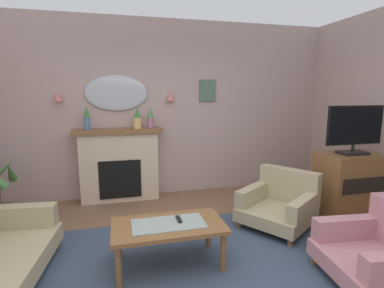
{
  "coord_description": "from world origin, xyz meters",
  "views": [
    {
      "loc": [
        -0.72,
        -2.31,
        1.72
      ],
      "look_at": [
        0.21,
        1.36,
        1.05
      ],
      "focal_mm": 27.55,
      "sensor_mm": 36.0,
      "label": 1
    }
  ],
  "objects_px": {
    "wall_mirror": "(117,93)",
    "fireplace": "(120,165)",
    "mantel_vase_right": "(137,119)",
    "tv_cabinet": "(348,185)",
    "armchair_near_fireplace": "(280,203)",
    "tv_flatscreen": "(355,128)",
    "armchair_beside_couch": "(382,251)",
    "tv_remote": "(179,219)",
    "mantel_vase_left": "(150,117)",
    "wall_sconce_left": "(58,96)",
    "framed_picture": "(207,91)",
    "mantel_vase_centre": "(87,118)",
    "wall_sconce_right": "(170,96)",
    "coffee_table": "(169,229)"
  },
  "relations": [
    {
      "from": "wall_sconce_right",
      "to": "tv_cabinet",
      "type": "relative_size",
      "value": 0.16
    },
    {
      "from": "wall_mirror",
      "to": "wall_sconce_right",
      "type": "xyz_separation_m",
      "value": [
        0.85,
        -0.05,
        -0.05
      ]
    },
    {
      "from": "armchair_beside_couch",
      "to": "tv_flatscreen",
      "type": "relative_size",
      "value": 1.07
    },
    {
      "from": "mantel_vase_right",
      "to": "mantel_vase_left",
      "type": "bearing_deg",
      "value": 0.0
    },
    {
      "from": "wall_mirror",
      "to": "fireplace",
      "type": "bearing_deg",
      "value": -90.0
    },
    {
      "from": "armchair_near_fireplace",
      "to": "tv_cabinet",
      "type": "height_order",
      "value": "tv_cabinet"
    },
    {
      "from": "armchair_beside_couch",
      "to": "tv_remote",
      "type": "bearing_deg",
      "value": 155.31
    },
    {
      "from": "framed_picture",
      "to": "coffee_table",
      "type": "bearing_deg",
      "value": -116.08
    },
    {
      "from": "wall_mirror",
      "to": "tv_flatscreen",
      "type": "bearing_deg",
      "value": -27.76
    },
    {
      "from": "framed_picture",
      "to": "tv_remote",
      "type": "height_order",
      "value": "framed_picture"
    },
    {
      "from": "wall_sconce_left",
      "to": "armchair_beside_couch",
      "type": "xyz_separation_m",
      "value": [
        3.12,
        -2.84,
        -1.35
      ]
    },
    {
      "from": "armchair_near_fireplace",
      "to": "armchair_beside_couch",
      "type": "relative_size",
      "value": 1.25
    },
    {
      "from": "armchair_near_fireplace",
      "to": "armchair_beside_couch",
      "type": "xyz_separation_m",
      "value": [
        0.26,
        -1.28,
        0.0
      ]
    },
    {
      "from": "mantel_vase_right",
      "to": "tv_cabinet",
      "type": "bearing_deg",
      "value": -27.22
    },
    {
      "from": "coffee_table",
      "to": "wall_sconce_right",
      "type": "bearing_deg",
      "value": 79.02
    },
    {
      "from": "wall_sconce_right",
      "to": "tv_cabinet",
      "type": "xyz_separation_m",
      "value": [
        2.21,
        -1.54,
        -1.21
      ]
    },
    {
      "from": "framed_picture",
      "to": "coffee_table",
      "type": "xyz_separation_m",
      "value": [
        -1.06,
        -2.16,
        -1.37
      ]
    },
    {
      "from": "tv_cabinet",
      "to": "tv_flatscreen",
      "type": "xyz_separation_m",
      "value": [
        0.0,
        -0.02,
        0.8
      ]
    },
    {
      "from": "mantel_vase_right",
      "to": "tv_flatscreen",
      "type": "height_order",
      "value": "tv_flatscreen"
    },
    {
      "from": "fireplace",
      "to": "mantel_vase_left",
      "type": "relative_size",
      "value": 4.15
    },
    {
      "from": "coffee_table",
      "to": "tv_cabinet",
      "type": "height_order",
      "value": "tv_cabinet"
    },
    {
      "from": "mantel_vase_left",
      "to": "tv_flatscreen",
      "type": "distance_m",
      "value": 2.93
    },
    {
      "from": "fireplace",
      "to": "coffee_table",
      "type": "height_order",
      "value": "fireplace"
    },
    {
      "from": "mantel_vase_left",
      "to": "armchair_near_fireplace",
      "type": "bearing_deg",
      "value": -43.65
    },
    {
      "from": "coffee_table",
      "to": "tv_remote",
      "type": "xyz_separation_m",
      "value": [
        0.12,
        0.05,
        0.07
      ]
    },
    {
      "from": "armchair_near_fireplace",
      "to": "mantel_vase_centre",
      "type": "bearing_deg",
      "value": 149.69
    },
    {
      "from": "fireplace",
      "to": "mantel_vase_right",
      "type": "distance_m",
      "value": 0.8
    },
    {
      "from": "mantel_vase_left",
      "to": "tv_remote",
      "type": "relative_size",
      "value": 2.05
    },
    {
      "from": "armchair_near_fireplace",
      "to": "tv_flatscreen",
      "type": "distance_m",
      "value": 1.41
    },
    {
      "from": "mantel_vase_left",
      "to": "wall_sconce_left",
      "type": "bearing_deg",
      "value": 174.92
    },
    {
      "from": "wall_mirror",
      "to": "tv_flatscreen",
      "type": "distance_m",
      "value": 3.48
    },
    {
      "from": "fireplace",
      "to": "coffee_table",
      "type": "distance_m",
      "value": 2.07
    },
    {
      "from": "mantel_vase_centre",
      "to": "wall_sconce_right",
      "type": "height_order",
      "value": "wall_sconce_right"
    },
    {
      "from": "mantel_vase_centre",
      "to": "wall_sconce_left",
      "type": "relative_size",
      "value": 2.52
    },
    {
      "from": "mantel_vase_centre",
      "to": "mantel_vase_right",
      "type": "relative_size",
      "value": 1.07
    },
    {
      "from": "wall_sconce_left",
      "to": "mantel_vase_right",
      "type": "bearing_deg",
      "value": -5.96
    },
    {
      "from": "fireplace",
      "to": "mantel_vase_centre",
      "type": "bearing_deg",
      "value": -176.4
    },
    {
      "from": "coffee_table",
      "to": "wall_sconce_left",
      "type": "bearing_deg",
      "value": 121.59
    },
    {
      "from": "fireplace",
      "to": "wall_mirror",
      "type": "bearing_deg",
      "value": 90.0
    },
    {
      "from": "armchair_beside_couch",
      "to": "tv_flatscreen",
      "type": "distance_m",
      "value": 1.77
    },
    {
      "from": "wall_mirror",
      "to": "framed_picture",
      "type": "height_order",
      "value": "wall_mirror"
    },
    {
      "from": "wall_mirror",
      "to": "coffee_table",
      "type": "distance_m",
      "value": 2.57
    },
    {
      "from": "wall_sconce_left",
      "to": "wall_sconce_right",
      "type": "relative_size",
      "value": 1.0
    },
    {
      "from": "coffee_table",
      "to": "armchair_beside_couch",
      "type": "height_order",
      "value": "armchair_beside_couch"
    },
    {
      "from": "framed_picture",
      "to": "armchair_near_fireplace",
      "type": "distance_m",
      "value": 2.22
    },
    {
      "from": "mantel_vase_left",
      "to": "tv_remote",
      "type": "height_order",
      "value": "mantel_vase_left"
    },
    {
      "from": "armchair_near_fireplace",
      "to": "tv_flatscreen",
      "type": "bearing_deg",
      "value": -0.19
    },
    {
      "from": "wall_sconce_left",
      "to": "wall_sconce_right",
      "type": "height_order",
      "value": "same"
    },
    {
      "from": "mantel_vase_left",
      "to": "coffee_table",
      "type": "xyz_separation_m",
      "value": [
        -0.06,
        -1.98,
        -0.95
      ]
    },
    {
      "from": "wall_sconce_left",
      "to": "framed_picture",
      "type": "bearing_deg",
      "value": 1.46
    }
  ]
}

